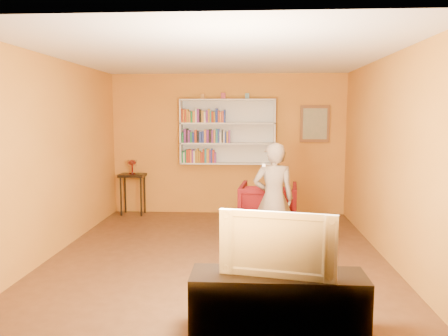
# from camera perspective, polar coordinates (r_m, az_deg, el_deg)

# --- Properties ---
(room_shell) EXTENTS (5.30, 5.80, 2.88)m
(room_shell) POSITION_cam_1_polar(r_m,az_deg,el_deg) (6.01, -0.72, -1.68)
(room_shell) COLOR #4B2D18
(room_shell) RESTS_ON ground
(bookshelf) EXTENTS (1.80, 0.29, 1.23)m
(bookshelf) POSITION_cam_1_polar(r_m,az_deg,el_deg) (8.35, 0.49, 4.73)
(bookshelf) COLOR silver
(bookshelf) RESTS_ON room_shell
(books_row_lower) EXTENTS (0.64, 0.19, 0.27)m
(books_row_lower) POSITION_cam_1_polar(r_m,az_deg,el_deg) (8.32, -3.28, 1.54)
(books_row_lower) COLOR #186C3D
(books_row_lower) RESTS_ON bookshelf
(books_row_middle) EXTENTS (0.91, 0.18, 0.27)m
(books_row_middle) POSITION_cam_1_polar(r_m,az_deg,el_deg) (8.28, -2.32, 4.13)
(books_row_middle) COLOR #186C3D
(books_row_middle) RESTS_ON bookshelf
(books_row_upper) EXTENTS (0.82, 0.19, 0.27)m
(books_row_upper) POSITION_cam_1_polar(r_m,az_deg,el_deg) (8.27, -2.71, 6.75)
(books_row_upper) COLOR #9A3117
(books_row_upper) RESTS_ON bookshelf
(ornament_left) EXTENTS (0.07, 0.07, 0.10)m
(ornament_left) POSITION_cam_1_polar(r_m,az_deg,el_deg) (8.33, -2.81, 9.32)
(ornament_left) COLOR #A97130
(ornament_left) RESTS_ON bookshelf
(ornament_centre) EXTENTS (0.08, 0.08, 0.12)m
(ornament_centre) POSITION_cam_1_polar(r_m,az_deg,el_deg) (8.30, -0.09, 9.40)
(ornament_centre) COLOR #8D2F40
(ornament_centre) RESTS_ON bookshelf
(ornament_right) EXTENTS (0.08, 0.08, 0.11)m
(ornament_right) POSITION_cam_1_polar(r_m,az_deg,el_deg) (8.28, 3.05, 9.36)
(ornament_right) COLOR slate
(ornament_right) RESTS_ON bookshelf
(framed_painting) EXTENTS (0.55, 0.05, 0.70)m
(framed_painting) POSITION_cam_1_polar(r_m,az_deg,el_deg) (8.47, 11.78, 5.67)
(framed_painting) COLOR brown
(framed_painting) RESTS_ON room_shell
(console_table) EXTENTS (0.48, 0.37, 0.79)m
(console_table) POSITION_cam_1_polar(r_m,az_deg,el_deg) (8.58, -11.85, -1.66)
(console_table) COLOR black
(console_table) RESTS_ON ground
(ruby_lustre) EXTENTS (0.17, 0.17, 0.27)m
(ruby_lustre) POSITION_cam_1_polar(r_m,az_deg,el_deg) (8.53, -11.91, 0.54)
(ruby_lustre) COLOR maroon
(ruby_lustre) RESTS_ON console_table
(armchair) EXTENTS (0.97, 1.00, 0.84)m
(armchair) POSITION_cam_1_polar(r_m,az_deg,el_deg) (7.10, 5.80, -5.28)
(armchair) COLOR #4C050C
(armchair) RESTS_ON ground
(person) EXTENTS (0.58, 0.39, 1.55)m
(person) POSITION_cam_1_polar(r_m,az_deg,el_deg) (6.04, 6.48, -4.01)
(person) COLOR #6F5F51
(person) RESTS_ON ground
(game_remote) EXTENTS (0.04, 0.15, 0.04)m
(game_remote) POSITION_cam_1_polar(r_m,az_deg,el_deg) (5.65, 5.20, 0.43)
(game_remote) COLOR white
(game_remote) RESTS_ON person
(tv_cabinet) EXTENTS (1.52, 0.46, 0.54)m
(tv_cabinet) POSITION_cam_1_polar(r_m,az_deg,el_deg) (4.03, 7.02, -17.16)
(tv_cabinet) COLOR black
(tv_cabinet) RESTS_ON ground
(television) EXTENTS (1.00, 0.32, 0.57)m
(television) POSITION_cam_1_polar(r_m,az_deg,el_deg) (3.84, 7.15, -9.55)
(television) COLOR black
(television) RESTS_ON tv_cabinet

